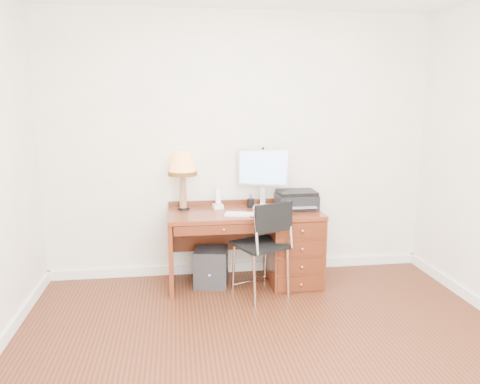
{
  "coord_description": "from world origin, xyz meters",
  "views": [
    {
      "loc": [
        -0.66,
        -3.03,
        1.84
      ],
      "look_at": [
        -0.07,
        1.2,
        0.99
      ],
      "focal_mm": 35.0,
      "sensor_mm": 36.0,
      "label": 1
    }
  ],
  "objects": [
    {
      "name": "chair",
      "position": [
        0.11,
        1.04,
        0.56
      ],
      "size": [
        0.57,
        0.58,
        0.93
      ],
      "rotation": [
        0.0,
        0.0,
        0.4
      ],
      "color": "black",
      "rests_on": "ground"
    },
    {
      "name": "printer",
      "position": [
        0.54,
        1.47,
        0.84
      ],
      "size": [
        0.4,
        0.31,
        0.18
      ],
      "rotation": [
        0.0,
        0.0,
        0.01
      ],
      "color": "black",
      "rests_on": "desk"
    },
    {
      "name": "equipment_box",
      "position": [
        -0.34,
        1.4,
        0.19
      ],
      "size": [
        0.37,
        0.37,
        0.37
      ],
      "primitive_type": "cube",
      "rotation": [
        0.0,
        0.0,
        -0.17
      ],
      "color": "black",
      "rests_on": "ground"
    },
    {
      "name": "leg_lamp",
      "position": [
        -0.6,
        1.55,
        1.18
      ],
      "size": [
        0.29,
        0.29,
        0.58
      ],
      "color": "black",
      "rests_on": "desk"
    },
    {
      "name": "pen_cup",
      "position": [
        0.08,
        1.55,
        0.79
      ],
      "size": [
        0.07,
        0.07,
        0.09
      ],
      "primitive_type": "cylinder",
      "color": "black",
      "rests_on": "desk"
    },
    {
      "name": "phone",
      "position": [
        -0.25,
        1.56,
        0.81
      ],
      "size": [
        0.11,
        0.11,
        0.2
      ],
      "rotation": [
        0.0,
        0.0,
        0.2
      ],
      "color": "white",
      "rests_on": "desk"
    },
    {
      "name": "ground",
      "position": [
        0.0,
        0.0,
        0.0
      ],
      "size": [
        4.0,
        4.0,
        0.0
      ],
      "primitive_type": "plane",
      "color": "#3C1A0D",
      "rests_on": "ground"
    },
    {
      "name": "mouse_pad",
      "position": [
        0.09,
        1.23,
        0.76
      ],
      "size": [
        0.21,
        0.21,
        0.04
      ],
      "color": "black",
      "rests_on": "desk"
    },
    {
      "name": "monitor",
      "position": [
        0.2,
        1.59,
        1.12
      ],
      "size": [
        0.5,
        0.24,
        0.59
      ],
      "rotation": [
        0.0,
        0.0,
        -0.32
      ],
      "color": "silver",
      "rests_on": "desk"
    },
    {
      "name": "keyboard",
      "position": [
        0.02,
        1.23,
        0.76
      ],
      "size": [
        0.48,
        0.24,
        0.02
      ],
      "primitive_type": "cube",
      "rotation": [
        0.0,
        0.0,
        -0.24
      ],
      "color": "white",
      "rests_on": "desk"
    },
    {
      "name": "desk",
      "position": [
        0.32,
        1.4,
        0.41
      ],
      "size": [
        1.5,
        0.67,
        0.75
      ],
      "color": "maroon",
      "rests_on": "ground"
    },
    {
      "name": "room_shell",
      "position": [
        0.0,
        0.63,
        0.05
      ],
      "size": [
        4.0,
        4.0,
        4.0
      ],
      "color": "white",
      "rests_on": "ground"
    }
  ]
}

